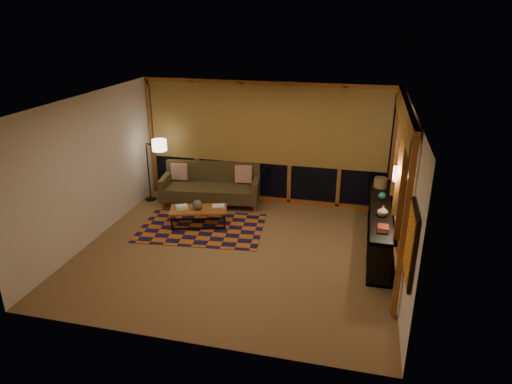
% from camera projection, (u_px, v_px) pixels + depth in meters
% --- Properties ---
extents(floor, '(5.50, 5.00, 0.01)m').
position_uv_depth(floor, '(236.00, 251.00, 8.23)').
color(floor, brown).
rests_on(floor, ground).
extents(ceiling, '(5.50, 5.00, 0.01)m').
position_uv_depth(ceiling, '(234.00, 102.00, 7.24)').
color(ceiling, '#F5EDCB').
rests_on(ceiling, walls).
extents(walls, '(5.51, 5.01, 2.70)m').
position_uv_depth(walls, '(235.00, 181.00, 7.73)').
color(walls, silver).
rests_on(walls, floor).
extents(window_wall_back, '(5.30, 0.16, 2.60)m').
position_uv_depth(window_wall_back, '(266.00, 144.00, 9.93)').
color(window_wall_back, brown).
rests_on(window_wall_back, walls).
extents(window_wall_right, '(0.16, 3.70, 2.60)m').
position_uv_depth(window_wall_right, '(397.00, 182.00, 7.69)').
color(window_wall_right, brown).
rests_on(window_wall_right, walls).
extents(wall_art, '(0.06, 0.74, 0.94)m').
position_uv_depth(wall_art, '(410.00, 244.00, 5.43)').
color(wall_art, red).
rests_on(wall_art, walls).
extents(wall_sconce, '(0.12, 0.18, 0.22)m').
position_uv_depth(wall_sconce, '(395.00, 174.00, 7.50)').
color(wall_sconce, white).
rests_on(wall_sconce, walls).
extents(sofa, '(2.23, 1.15, 0.87)m').
position_uv_depth(sofa, '(211.00, 185.00, 10.13)').
color(sofa, '#4A4325').
rests_on(sofa, floor).
extents(pillow_left, '(0.38, 0.15, 0.37)m').
position_uv_depth(pillow_left, '(180.00, 173.00, 10.35)').
color(pillow_left, '#B73F21').
rests_on(pillow_left, sofa).
extents(pillow_right, '(0.39, 0.16, 0.38)m').
position_uv_depth(pillow_right, '(244.00, 176.00, 10.17)').
color(pillow_right, '#B73F21').
rests_on(pillow_right, sofa).
extents(area_rug, '(2.58, 1.85, 0.01)m').
position_uv_depth(area_rug, '(202.00, 228.00, 9.12)').
color(area_rug, '#AE5718').
rests_on(area_rug, floor).
extents(coffee_table, '(1.22, 0.82, 0.37)m').
position_uv_depth(coffee_table, '(199.00, 217.00, 9.16)').
color(coffee_table, brown).
rests_on(coffee_table, floor).
extents(book_stack_a, '(0.32, 0.30, 0.07)m').
position_uv_depth(book_stack_a, '(182.00, 207.00, 9.07)').
color(book_stack_a, white).
rests_on(book_stack_a, coffee_table).
extents(book_stack_b, '(0.32, 0.28, 0.05)m').
position_uv_depth(book_stack_b, '(218.00, 206.00, 9.14)').
color(book_stack_b, white).
rests_on(book_stack_b, coffee_table).
extents(ceramic_pot, '(0.21, 0.21, 0.20)m').
position_uv_depth(ceramic_pot, '(197.00, 205.00, 9.02)').
color(ceramic_pot, black).
rests_on(ceramic_pot, coffee_table).
extents(floor_lamp, '(0.51, 0.36, 1.46)m').
position_uv_depth(floor_lamp, '(148.00, 170.00, 10.24)').
color(floor_lamp, black).
rests_on(floor_lamp, floor).
extents(bookshelf, '(0.40, 3.04, 0.76)m').
position_uv_depth(bookshelf, '(380.00, 225.00, 8.38)').
color(bookshelf, black).
rests_on(bookshelf, floor).
extents(basket, '(0.32, 0.32, 0.20)m').
position_uv_depth(basket, '(381.00, 183.00, 9.09)').
color(basket, olive).
rests_on(basket, bookshelf).
extents(teal_bowl, '(0.16, 0.16, 0.14)m').
position_uv_depth(teal_bowl, '(382.00, 196.00, 8.51)').
color(teal_bowl, '#1D6966').
rests_on(teal_bowl, bookshelf).
extents(vase, '(0.23, 0.23, 0.19)m').
position_uv_depth(vase, '(383.00, 211.00, 7.80)').
color(vase, tan).
rests_on(vase, bookshelf).
extents(shelf_book_stack, '(0.17, 0.23, 0.07)m').
position_uv_depth(shelf_book_stack, '(383.00, 228.00, 7.31)').
color(shelf_book_stack, white).
rests_on(shelf_book_stack, bookshelf).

